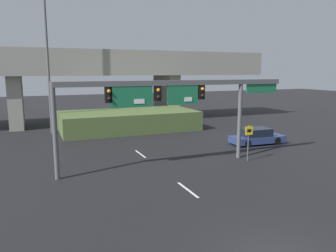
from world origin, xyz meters
The scene contains 7 objects.
lane_markings centered at (0.00, 15.11, 0.00)m, with size 0.14×34.88×0.01m.
signal_gantry centered at (0.96, 11.39, 4.54)m, with size 15.63×0.44×5.56m.
speed_limit_sign centered at (6.25, 10.41, 1.62)m, with size 0.60×0.11×2.49m.
highway_light_pole_near centered at (-5.62, 26.34, 8.55)m, with size 0.70×0.36×16.35m.
overpass_bridge centered at (0.00, 31.70, 6.13)m, with size 41.91×7.31×8.46m.
grass_embankment centered at (2.03, 25.38, 0.99)m, with size 13.93×6.93×1.97m.
parked_sedan_near_right centered at (10.17, 14.56, 0.63)m, with size 4.72×2.04×1.36m.
Camera 1 is at (-7.21, -7.69, 6.15)m, focal length 35.00 mm.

